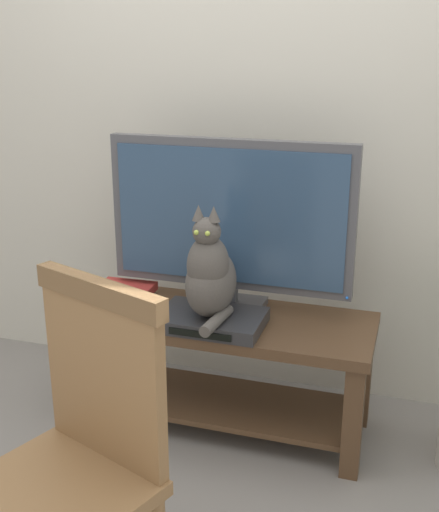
# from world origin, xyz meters

# --- Properties ---
(ground_plane) EXTENTS (12.00, 12.00, 0.00)m
(ground_plane) POSITION_xyz_m (0.00, 0.00, 0.00)
(ground_plane) COLOR gray
(back_wall) EXTENTS (7.00, 0.12, 2.80)m
(back_wall) POSITION_xyz_m (0.00, 0.97, 1.40)
(back_wall) COLOR beige
(back_wall) RESTS_ON ground
(tv_stand) EXTENTS (1.21, 0.47, 0.50)m
(tv_stand) POSITION_xyz_m (0.02, 0.47, 0.34)
(tv_stand) COLOR #513823
(tv_stand) RESTS_ON ground
(tv) EXTENTS (1.00, 0.20, 0.70)m
(tv) POSITION_xyz_m (0.02, 0.56, 0.88)
(tv) COLOR #4C4C51
(tv) RESTS_ON tv_stand
(media_box) EXTENTS (0.41, 0.28, 0.05)m
(media_box) POSITION_xyz_m (-0.00, 0.37, 0.53)
(media_box) COLOR #2D2D30
(media_box) RESTS_ON tv_stand
(cat) EXTENTS (0.19, 0.36, 0.44)m
(cat) POSITION_xyz_m (-0.00, 0.35, 0.72)
(cat) COLOR #514C47
(cat) RESTS_ON media_box
(wooden_chair) EXTENTS (0.56, 0.57, 1.00)m
(wooden_chair) POSITION_xyz_m (-0.05, -0.59, 0.57)
(wooden_chair) COLOR olive
(wooden_chair) RESTS_ON ground
(book_stack) EXTENTS (0.24, 0.19, 0.07)m
(book_stack) POSITION_xyz_m (-0.43, 0.51, 0.54)
(book_stack) COLOR #2D2D33
(book_stack) RESTS_ON tv_stand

